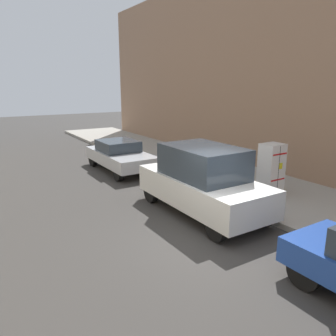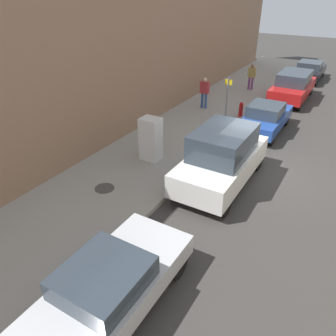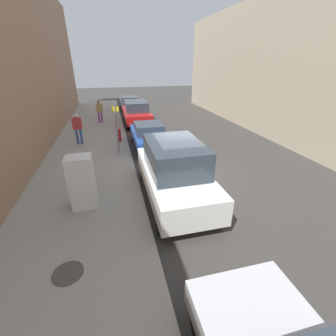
% 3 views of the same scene
% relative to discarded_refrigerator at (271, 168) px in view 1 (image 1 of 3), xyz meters
% --- Properties ---
extents(ground_plane, '(80.00, 80.00, 0.00)m').
position_rel_discarded_refrigerator_xyz_m(ground_plane, '(4.03, 1.54, -1.06)').
color(ground_plane, '#383533').
extents(sidewalk_slab, '(4.31, 44.00, 0.17)m').
position_rel_discarded_refrigerator_xyz_m(sidewalk_slab, '(-0.21, 1.54, -0.98)').
color(sidewalk_slab, '#9E998E').
rests_on(sidewalk_slab, ground).
extents(discarded_refrigerator, '(0.78, 0.67, 1.78)m').
position_rel_discarded_refrigerator_xyz_m(discarded_refrigerator, '(0.00, 0.00, 0.00)').
color(discarded_refrigerator, white).
rests_on(discarded_refrigerator, sidewalk_slab).
extents(manhole_cover, '(0.70, 0.70, 0.02)m').
position_rel_discarded_refrigerator_xyz_m(manhole_cover, '(-0.20, -2.76, -0.88)').
color(manhole_cover, '#47443F').
rests_on(manhole_cover, sidewalk_slab).
extents(parked_sedan_silver, '(1.88, 4.37, 1.42)m').
position_rel_discarded_refrigerator_xyz_m(parked_sedan_silver, '(3.10, -6.37, -0.32)').
color(parked_sedan_silver, silver).
rests_on(parked_sedan_silver, ground).
extents(parked_van_white, '(2.02, 4.69, 2.16)m').
position_rel_discarded_refrigerator_xyz_m(parked_van_white, '(3.10, -0.03, 0.01)').
color(parked_van_white, silver).
rests_on(parked_van_white, ground).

